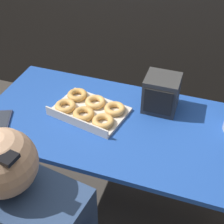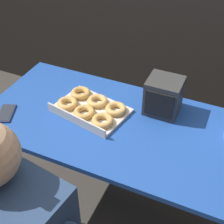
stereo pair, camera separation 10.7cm
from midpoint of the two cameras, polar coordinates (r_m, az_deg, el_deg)
ground_plane at (r=2.14m, az=0.01°, el=-17.30°), size 12.00×12.00×0.00m
folding_table at (r=1.60m, az=0.01°, el=-3.52°), size 1.45×0.68×0.75m
donut_box at (r=1.63m, az=-6.06°, el=0.43°), size 0.41×0.32×0.05m
cell_phone at (r=1.69m, az=-21.06°, el=-1.35°), size 0.12×0.16×0.01m
space_heater at (r=1.61m, az=7.13°, el=3.34°), size 0.17×0.16×0.19m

